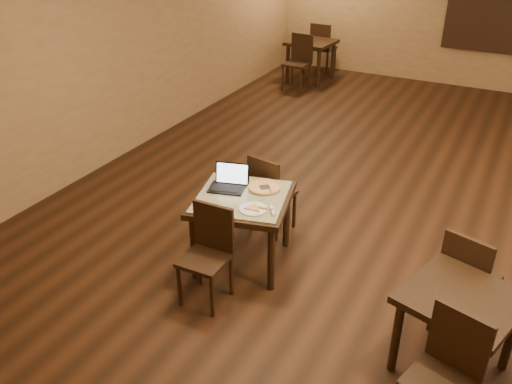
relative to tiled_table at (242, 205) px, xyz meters
The scene contains 19 objects.
ground 2.58m from the tiled_table, 62.02° to the left, with size 10.00×10.00×0.00m, color black.
wall_back 7.34m from the tiled_table, 80.78° to the left, with size 8.00×0.02×3.00m, color #916F4A.
wall_left 3.68m from the tiled_table, 142.13° to the left, with size 0.02×10.00×3.00m, color #916F4A.
tiled_table is the anchor object (origin of this frame).
chair_main_near 0.63m from the tiled_table, 90.13° to the right, with size 0.41×0.41×0.93m.
chair_main_far 0.63m from the tiled_table, 91.34° to the left, with size 0.47×0.47×0.93m.
laptop 0.28m from the tiled_table, 152.29° to the left, with size 0.40×0.36×0.24m.
plate 0.31m from the tiled_table, 39.29° to the right, with size 0.26×0.26×0.01m, color white.
pizza_slice 0.31m from the tiled_table, 39.29° to the right, with size 0.18×0.18×0.02m, color #F3E5A2, non-canonical shape.
pizza_pan 0.29m from the tiled_table, 63.43° to the left, with size 0.35×0.35×0.01m, color silver.
pizza_whole 0.29m from the tiled_table, 63.43° to the left, with size 0.33×0.33×0.02m.
spatula 0.29m from the tiled_table, 57.53° to the left, with size 0.10×0.24×0.01m, color silver.
napkin_roll 0.44m from the tiled_table, 19.29° to the right, with size 0.12×0.15×0.04m.
other_table_b 6.43m from the tiled_table, 106.55° to the left, with size 0.90×0.90×0.80m.
other_table_b_chair_near 5.85m from the tiled_table, 108.18° to the left, with size 0.48×0.48×1.03m.
other_table_b_chair_far 7.01m from the tiled_table, 105.19° to the left, with size 0.48×0.48×1.03m.
other_table_c 2.22m from the tiled_table, 13.66° to the right, with size 0.98×0.98×0.74m.
other_table_c_chair_near 2.43m from the tiled_table, 26.43° to the right, with size 0.51×0.51×0.95m.
other_table_c_chair_far 2.13m from the tiled_table, ahead, with size 0.51×0.51×0.95m.
Camera 1 is at (1.09, -6.20, 3.31)m, focal length 38.00 mm.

